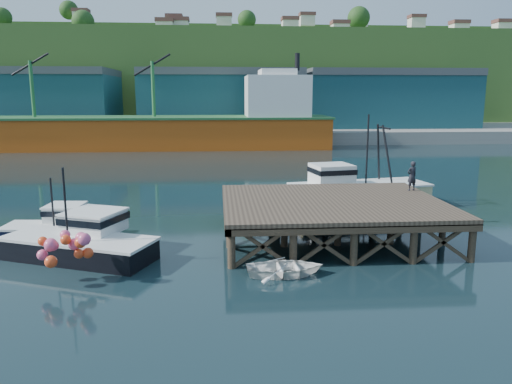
{
  "coord_description": "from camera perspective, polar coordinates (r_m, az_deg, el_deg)",
  "views": [
    {
      "loc": [
        -0.74,
        -26.54,
        7.86
      ],
      "look_at": [
        1.44,
        2.0,
        2.23
      ],
      "focal_mm": 35.0,
      "sensor_mm": 36.0,
      "label": 1
    }
  ],
  "objects": [
    {
      "name": "dinghy",
      "position": [
        22.25,
        3.32,
        -8.62
      ],
      "size": [
        3.52,
        2.59,
        0.71
      ],
      "primitive_type": "imported",
      "rotation": [
        0.0,
        0.0,
        1.61
      ],
      "color": "white",
      "rests_on": "ground"
    },
    {
      "name": "far_quay",
      "position": [
        96.79,
        -3.94,
        7.03
      ],
      "size": [
        160.0,
        40.0,
        2.0
      ],
      "primitive_type": "cube",
      "color": "gray",
      "rests_on": "ground"
    },
    {
      "name": "cargo_ship",
      "position": [
        75.08,
        -10.34,
        7.47
      ],
      "size": [
        55.5,
        10.0,
        13.75
      ],
      "color": "#CA5113",
      "rests_on": "ground"
    },
    {
      "name": "boat_navy",
      "position": [
        29.2,
        -21.41,
        -3.81
      ],
      "size": [
        5.95,
        3.37,
        3.62
      ],
      "rotation": [
        0.0,
        0.0,
        -0.09
      ],
      "color": "black",
      "rests_on": "ground"
    },
    {
      "name": "warehouse_right",
      "position": [
        96.58,
        14.43,
        9.97
      ],
      "size": [
        30.0,
        16.0,
        9.0
      ],
      "primitive_type": "cube",
      "color": "#1A4B56",
      "rests_on": "far_quay"
    },
    {
      "name": "warehouse_left",
      "position": [
        97.75,
        -25.23,
        9.28
      ],
      "size": [
        32.0,
        16.0,
        9.0
      ],
      "primitive_type": "cube",
      "color": "#1A4B56",
      "rests_on": "far_quay"
    },
    {
      "name": "boat_black",
      "position": [
        25.84,
        -19.18,
        -5.28
      ],
      "size": [
        7.92,
        6.59,
        4.6
      ],
      "rotation": [
        0.0,
        0.0,
        -0.39
      ],
      "color": "black",
      "rests_on": "ground"
    },
    {
      "name": "wharf",
      "position": [
        27.72,
        8.76,
        -1.34
      ],
      "size": [
        12.0,
        10.0,
        2.62
      ],
      "color": "brown",
      "rests_on": "ground"
    },
    {
      "name": "hillside",
      "position": [
        126.59,
        -4.12,
        12.51
      ],
      "size": [
        220.0,
        50.0,
        22.0
      ],
      "primitive_type": "cube",
      "color": "#2D511E",
      "rests_on": "ground"
    },
    {
      "name": "dockworker",
      "position": [
        31.51,
        17.39,
        1.76
      ],
      "size": [
        0.75,
        0.61,
        1.78
      ],
      "primitive_type": "imported",
      "rotation": [
        0.0,
        0.0,
        3.45
      ],
      "color": "black",
      "rests_on": "wharf"
    },
    {
      "name": "ground",
      "position": [
        27.69,
        -2.66,
        -5.38
      ],
      "size": [
        300.0,
        300.0,
        0.0
      ],
      "primitive_type": "plane",
      "color": "black",
      "rests_on": "ground"
    },
    {
      "name": "trawler",
      "position": [
        35.91,
        11.42,
        0.43
      ],
      "size": [
        10.18,
        5.18,
        6.5
      ],
      "rotation": [
        0.0,
        0.0,
        0.18
      ],
      "color": "beige",
      "rests_on": "ground"
    },
    {
      "name": "warehouse_mid",
      "position": [
        91.56,
        -3.96,
        10.24
      ],
      "size": [
        28.0,
        16.0,
        9.0
      ],
      "primitive_type": "cube",
      "color": "#1A4B56",
      "rests_on": "far_quay"
    }
  ]
}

